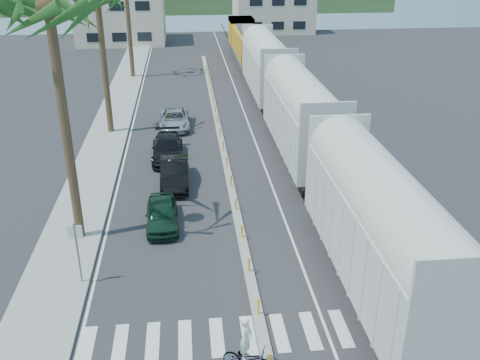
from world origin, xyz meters
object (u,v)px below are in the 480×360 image
object	(u,v)px
street_sign	(77,245)
car_lead	(162,214)
car_second	(175,173)
cyclist	(248,354)

from	to	relation	value
street_sign	car_lead	xyz separation A→B (m)	(3.34, 4.88, -1.28)
car_second	street_sign	bearing A→B (deg)	-111.87
street_sign	car_lead	bearing A→B (deg)	55.65
street_sign	cyclist	distance (m)	8.83
car_lead	cyclist	world-z (taller)	cyclist
car_lead	street_sign	bearing A→B (deg)	-126.50
car_lead	cyclist	distance (m)	11.13
street_sign	car_lead	distance (m)	6.05
car_second	cyclist	world-z (taller)	cyclist
car_lead	cyclist	size ratio (longest dim) A/B	1.78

